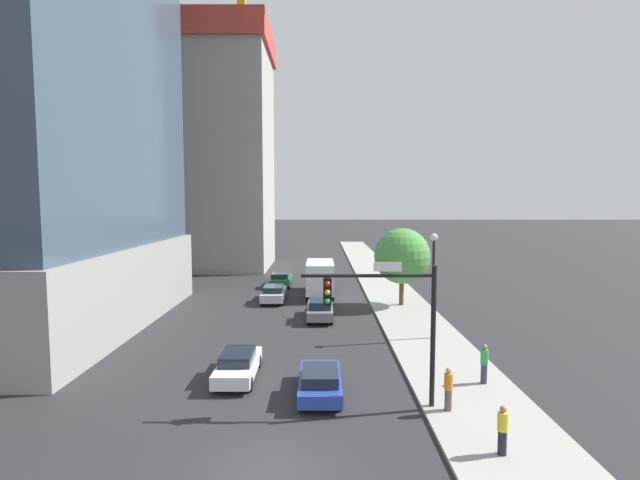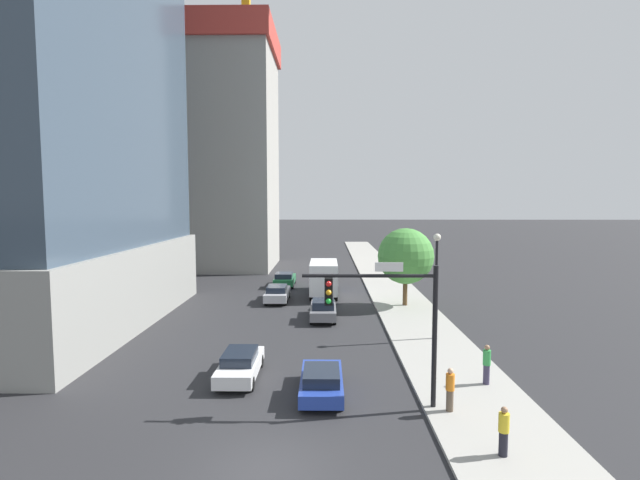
% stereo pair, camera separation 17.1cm
% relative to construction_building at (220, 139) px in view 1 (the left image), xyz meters
% --- Properties ---
extents(ground_plane, '(400.00, 400.00, 0.00)m').
position_rel_construction_building_xyz_m(ground_plane, '(11.05, -44.68, -16.09)').
color(ground_plane, '#28282B').
extents(sidewalk, '(4.64, 120.00, 0.15)m').
position_rel_construction_building_xyz_m(sidewalk, '(19.09, -24.68, -16.01)').
color(sidewalk, '#9E9B93').
rests_on(sidewalk, ground).
extents(construction_building, '(22.09, 13.81, 36.95)m').
position_rel_construction_building_xyz_m(construction_building, '(0.00, 0.00, 0.00)').
color(construction_building, '#9E9B93').
rests_on(construction_building, ground).
extents(traffic_light_pole, '(5.32, 0.48, 5.78)m').
position_rel_construction_building_xyz_m(traffic_light_pole, '(15.29, -40.49, -11.97)').
color(traffic_light_pole, black).
rests_on(traffic_light_pole, sidewalk).
extents(street_lamp, '(0.44, 0.44, 6.27)m').
position_rel_construction_building_xyz_m(street_lamp, '(19.42, -31.24, -11.88)').
color(street_lamp, black).
rests_on(street_lamp, sidewalk).
extents(street_tree, '(4.38, 4.38, 6.08)m').
position_rel_construction_building_xyz_m(street_tree, '(19.14, -22.34, -12.06)').
color(street_tree, brown).
rests_on(street_tree, sidewalk).
extents(car_gray, '(1.78, 4.40, 1.46)m').
position_rel_construction_building_xyz_m(car_gray, '(12.71, -26.30, -15.36)').
color(car_gray, slate).
rests_on(car_gray, ground).
extents(car_blue, '(1.79, 4.20, 1.27)m').
position_rel_construction_building_xyz_m(car_blue, '(12.71, -39.17, -15.44)').
color(car_blue, '#233D9E').
rests_on(car_blue, ground).
extents(car_green, '(1.91, 4.25, 1.44)m').
position_rel_construction_building_xyz_m(car_green, '(8.86, -13.62, -15.36)').
color(car_green, '#1E6638').
rests_on(car_green, ground).
extents(car_white, '(1.72, 4.29, 1.32)m').
position_rel_construction_building_xyz_m(car_white, '(8.86, -37.26, -15.42)').
color(car_white, silver).
rests_on(car_white, ground).
extents(car_silver, '(1.82, 4.50, 1.40)m').
position_rel_construction_building_xyz_m(car_silver, '(8.86, -20.51, -15.38)').
color(car_silver, '#B7B7BC').
rests_on(car_silver, ground).
extents(box_truck, '(2.34, 7.39, 3.12)m').
position_rel_construction_building_xyz_m(box_truck, '(12.71, -17.99, -14.34)').
color(box_truck, '#1E4799').
rests_on(box_truck, ground).
extents(pedestrian_green_shirt, '(0.34, 0.34, 1.79)m').
position_rel_construction_building_xyz_m(pedestrian_green_shirt, '(20.07, -38.17, -15.02)').
color(pedestrian_green_shirt, '#38334C').
rests_on(pedestrian_green_shirt, sidewalk).
extents(pedestrian_orange_shirt, '(0.34, 0.34, 1.71)m').
position_rel_construction_building_xyz_m(pedestrian_orange_shirt, '(17.72, -40.87, -15.07)').
color(pedestrian_orange_shirt, brown).
rests_on(pedestrian_orange_shirt, sidewalk).
extents(pedestrian_yellow_shirt, '(0.34, 0.34, 1.62)m').
position_rel_construction_building_xyz_m(pedestrian_yellow_shirt, '(18.58, -44.04, -15.12)').
color(pedestrian_yellow_shirt, black).
rests_on(pedestrian_yellow_shirt, sidewalk).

